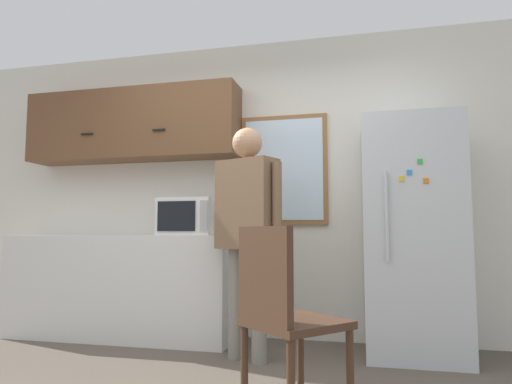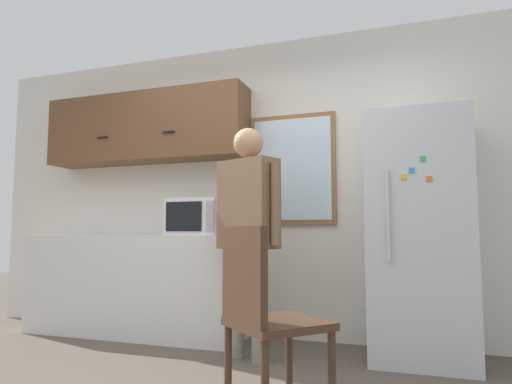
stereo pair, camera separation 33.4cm
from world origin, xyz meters
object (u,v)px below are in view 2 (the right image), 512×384
person (248,216)px  refrigerator (419,236)px  chair (264,310)px  microwave (199,217)px

person → refrigerator: (1.21, 0.39, -0.15)m
refrigerator → chair: (-0.77, -1.35, -0.37)m
microwave → chair: size_ratio=0.50×
microwave → chair: 1.85m
chair → microwave: bearing=-11.2°
refrigerator → chair: size_ratio=1.89×
refrigerator → microwave: bearing=178.3°
microwave → refrigerator: (1.84, -0.05, -0.16)m
person → chair: size_ratio=1.80×
refrigerator → chair: refrigerator is taller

